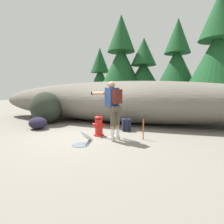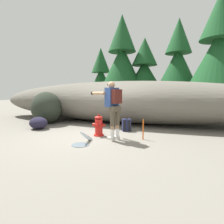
{
  "view_description": "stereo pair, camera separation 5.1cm",
  "coord_description": "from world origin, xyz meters",
  "px_view_note": "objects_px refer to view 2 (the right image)",
  "views": [
    {
      "loc": [
        2.72,
        -4.95,
        1.39
      ],
      "look_at": [
        0.6,
        0.49,
        0.75
      ],
      "focal_mm": 28.78,
      "sensor_mm": 36.0,
      "label": 1
    },
    {
      "loc": [
        2.76,
        -4.93,
        1.39
      ],
      "look_at": [
        0.6,
        0.49,
        0.75
      ],
      "focal_mm": 28.78,
      "sensor_mm": 36.0,
      "label": 2
    }
  ],
  "objects_px": {
    "boulder_mid": "(38,123)",
    "survey_stake": "(143,130)",
    "fire_hydrant": "(99,126)",
    "utility_worker": "(112,103)",
    "spare_backpack": "(126,125)",
    "boulder_large": "(47,108)"
  },
  "relations": [
    {
      "from": "spare_backpack",
      "to": "boulder_mid",
      "type": "distance_m",
      "value": 3.35
    },
    {
      "from": "spare_backpack",
      "to": "boulder_large",
      "type": "height_order",
      "value": "boulder_large"
    },
    {
      "from": "fire_hydrant",
      "to": "utility_worker",
      "type": "height_order",
      "value": "utility_worker"
    },
    {
      "from": "boulder_mid",
      "to": "survey_stake",
      "type": "distance_m",
      "value": 4.04
    },
    {
      "from": "utility_worker",
      "to": "boulder_mid",
      "type": "bearing_deg",
      "value": 18.49
    },
    {
      "from": "utility_worker",
      "to": "spare_backpack",
      "type": "xyz_separation_m",
      "value": [
        0.04,
        1.27,
        -0.87
      ]
    },
    {
      "from": "fire_hydrant",
      "to": "boulder_large",
      "type": "height_order",
      "value": "boulder_large"
    },
    {
      "from": "fire_hydrant",
      "to": "survey_stake",
      "type": "height_order",
      "value": "fire_hydrant"
    },
    {
      "from": "spare_backpack",
      "to": "fire_hydrant",
      "type": "bearing_deg",
      "value": 120.74
    },
    {
      "from": "utility_worker",
      "to": "survey_stake",
      "type": "relative_size",
      "value": 2.84
    },
    {
      "from": "fire_hydrant",
      "to": "spare_backpack",
      "type": "height_order",
      "value": "fire_hydrant"
    },
    {
      "from": "spare_backpack",
      "to": "boulder_mid",
      "type": "relative_size",
      "value": 0.6
    },
    {
      "from": "fire_hydrant",
      "to": "survey_stake",
      "type": "distance_m",
      "value": 1.43
    },
    {
      "from": "fire_hydrant",
      "to": "survey_stake",
      "type": "bearing_deg",
      "value": 1.99
    },
    {
      "from": "spare_backpack",
      "to": "survey_stake",
      "type": "bearing_deg",
      "value": -167.25
    },
    {
      "from": "fire_hydrant",
      "to": "survey_stake",
      "type": "xyz_separation_m",
      "value": [
        1.43,
        0.05,
        -0.01
      ]
    },
    {
      "from": "fire_hydrant",
      "to": "spare_backpack",
      "type": "distance_m",
      "value": 1.18
    },
    {
      "from": "boulder_large",
      "to": "boulder_mid",
      "type": "height_order",
      "value": "boulder_large"
    },
    {
      "from": "spare_backpack",
      "to": "boulder_mid",
      "type": "height_order",
      "value": "spare_backpack"
    },
    {
      "from": "boulder_mid",
      "to": "spare_backpack",
      "type": "bearing_deg",
      "value": 15.27
    },
    {
      "from": "spare_backpack",
      "to": "survey_stake",
      "type": "relative_size",
      "value": 0.78
    },
    {
      "from": "fire_hydrant",
      "to": "boulder_large",
      "type": "bearing_deg",
      "value": 158.39
    }
  ]
}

